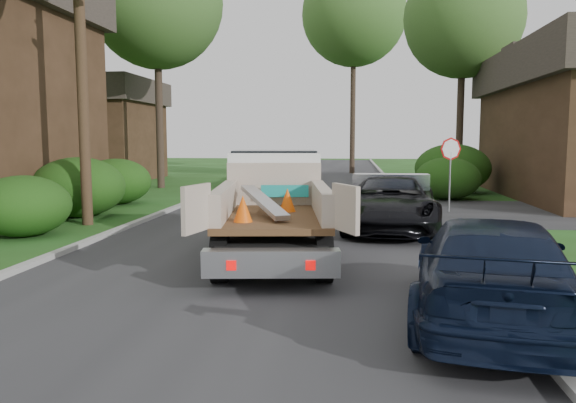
{
  "coord_description": "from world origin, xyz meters",
  "views": [
    {
      "loc": [
        1.94,
        -10.06,
        2.43
      ],
      "look_at": [
        0.71,
        0.87,
        1.2
      ],
      "focal_mm": 35.0,
      "sensor_mm": 36.0,
      "label": 1
    }
  ],
  "objects_px": {
    "stop_sign": "(450,159)",
    "tree_right_far": "(463,19)",
    "tree_left_far": "(157,2)",
    "black_pickup": "(391,203)",
    "tree_center_far": "(354,14)",
    "navy_suv": "(491,270)",
    "house_left_far": "(90,128)",
    "utility_pole": "(81,38)",
    "flatbed_truck": "(274,197)"
  },
  "relations": [
    {
      "from": "stop_sign",
      "to": "tree_right_far",
      "type": "distance_m",
      "value": 13.08
    },
    {
      "from": "tree_left_far",
      "to": "black_pickup",
      "type": "relative_size",
      "value": 2.34
    },
    {
      "from": "tree_right_far",
      "to": "black_pickup",
      "type": "bearing_deg",
      "value": -106.77
    },
    {
      "from": "tree_left_far",
      "to": "tree_center_far",
      "type": "height_order",
      "value": "tree_center_far"
    },
    {
      "from": "black_pickup",
      "to": "navy_suv",
      "type": "height_order",
      "value": "black_pickup"
    },
    {
      "from": "house_left_far",
      "to": "tree_right_far",
      "type": "distance_m",
      "value": 21.78
    },
    {
      "from": "utility_pole",
      "to": "tree_center_far",
      "type": "bearing_deg",
      "value": 73.35
    },
    {
      "from": "tree_left_far",
      "to": "tree_right_far",
      "type": "relative_size",
      "value": 1.06
    },
    {
      "from": "stop_sign",
      "to": "black_pickup",
      "type": "relative_size",
      "value": 0.48
    },
    {
      "from": "tree_center_far",
      "to": "black_pickup",
      "type": "relative_size",
      "value": 2.8
    },
    {
      "from": "house_left_far",
      "to": "flatbed_truck",
      "type": "height_order",
      "value": "house_left_far"
    },
    {
      "from": "tree_left_far",
      "to": "tree_center_far",
      "type": "bearing_deg",
      "value": 53.84
    },
    {
      "from": "tree_right_far",
      "to": "navy_suv",
      "type": "bearing_deg",
      "value": -99.34
    },
    {
      "from": "stop_sign",
      "to": "tree_left_far",
      "type": "xyz_separation_m",
      "value": [
        -12.7,
        8.0,
        7.2
      ]
    },
    {
      "from": "tree_right_far",
      "to": "flatbed_truck",
      "type": "xyz_separation_m",
      "value": [
        -7.22,
        -18.07,
        -7.3
      ]
    },
    {
      "from": "house_left_far",
      "to": "black_pickup",
      "type": "xyz_separation_m",
      "value": [
        16.51,
        -16.91,
        -2.33
      ]
    },
    {
      "from": "tree_right_far",
      "to": "flatbed_truck",
      "type": "bearing_deg",
      "value": -111.78
    },
    {
      "from": "flatbed_truck",
      "to": "tree_left_far",
      "type": "bearing_deg",
      "value": 110.22
    },
    {
      "from": "tree_right_far",
      "to": "navy_suv",
      "type": "height_order",
      "value": "tree_right_far"
    },
    {
      "from": "stop_sign",
      "to": "navy_suv",
      "type": "xyz_separation_m",
      "value": [
        -1.4,
        -11.5,
        -1.08
      ]
    },
    {
      "from": "tree_center_far",
      "to": "flatbed_truck",
      "type": "distance_m",
      "value": 29.78
    },
    {
      "from": "utility_pole",
      "to": "stop_sign",
      "type": "bearing_deg",
      "value": 20.62
    },
    {
      "from": "utility_pole",
      "to": "black_pickup",
      "type": "relative_size",
      "value": 1.92
    },
    {
      "from": "house_left_far",
      "to": "tree_left_far",
      "type": "bearing_deg",
      "value": -39.81
    },
    {
      "from": "tree_left_far",
      "to": "black_pickup",
      "type": "height_order",
      "value": "tree_left_far"
    },
    {
      "from": "black_pickup",
      "to": "stop_sign",
      "type": "bearing_deg",
      "value": 65.2
    },
    {
      "from": "stop_sign",
      "to": "house_left_far",
      "type": "bearing_deg",
      "value": 145.19
    },
    {
      "from": "house_left_far",
      "to": "black_pickup",
      "type": "distance_m",
      "value": 23.75
    },
    {
      "from": "house_left_far",
      "to": "tree_left_far",
      "type": "xyz_separation_m",
      "value": [
        6.0,
        -5.0,
        5.93
      ]
    },
    {
      "from": "tree_left_far",
      "to": "flatbed_truck",
      "type": "height_order",
      "value": "tree_left_far"
    },
    {
      "from": "tree_right_far",
      "to": "navy_suv",
      "type": "relative_size",
      "value": 2.38
    },
    {
      "from": "utility_pole",
      "to": "house_left_far",
      "type": "xyz_separation_m",
      "value": [
        -8.02,
        17.02,
        -2.12
      ]
    },
    {
      "from": "house_left_far",
      "to": "black_pickup",
      "type": "relative_size",
      "value": 1.45
    },
    {
      "from": "stop_sign",
      "to": "tree_center_far",
      "type": "distance_m",
      "value": 23.15
    },
    {
      "from": "stop_sign",
      "to": "black_pickup",
      "type": "xyz_separation_m",
      "value": [
        -2.19,
        -3.91,
        -1.05
      ]
    },
    {
      "from": "tree_right_far",
      "to": "flatbed_truck",
      "type": "height_order",
      "value": "tree_right_far"
    },
    {
      "from": "tree_right_far",
      "to": "tree_left_far",
      "type": "bearing_deg",
      "value": -168.69
    },
    {
      "from": "utility_pole",
      "to": "black_pickup",
      "type": "height_order",
      "value": "utility_pole"
    },
    {
      "from": "house_left_far",
      "to": "tree_right_far",
      "type": "bearing_deg",
      "value": -5.44
    },
    {
      "from": "flatbed_truck",
      "to": "black_pickup",
      "type": "relative_size",
      "value": 1.14
    },
    {
      "from": "stop_sign",
      "to": "tree_left_far",
      "type": "relative_size",
      "value": 0.2
    },
    {
      "from": "utility_pole",
      "to": "tree_right_far",
      "type": "bearing_deg",
      "value": 49.16
    },
    {
      "from": "tree_left_far",
      "to": "flatbed_truck",
      "type": "xyz_separation_m",
      "value": [
        7.78,
        -15.07,
        -7.8
      ]
    },
    {
      "from": "utility_pole",
      "to": "navy_suv",
      "type": "relative_size",
      "value": 2.07
    },
    {
      "from": "tree_center_far",
      "to": "flatbed_truck",
      "type": "relative_size",
      "value": 2.45
    },
    {
      "from": "black_pickup",
      "to": "navy_suv",
      "type": "bearing_deg",
      "value": -79.54
    },
    {
      "from": "house_left_far",
      "to": "tree_left_far",
      "type": "relative_size",
      "value": 0.62
    },
    {
      "from": "utility_pole",
      "to": "flatbed_truck",
      "type": "xyz_separation_m",
      "value": [
        5.76,
        -3.05,
        -4.0
      ]
    },
    {
      "from": "flatbed_truck",
      "to": "black_pickup",
      "type": "bearing_deg",
      "value": 42.1
    },
    {
      "from": "tree_right_far",
      "to": "navy_suv",
      "type": "distance_m",
      "value": 24.09
    }
  ]
}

